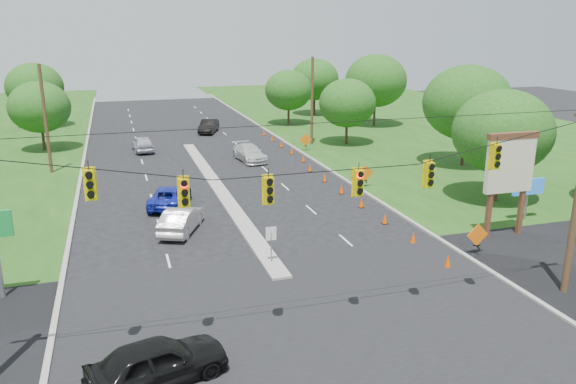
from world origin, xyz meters
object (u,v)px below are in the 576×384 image
object	(u,v)px
white_sedan	(181,220)
black_sedan	(158,362)
blue_pickup	(170,196)
pylon_sign	(512,169)

from	to	relation	value
white_sedan	black_sedan	bearing A→B (deg)	104.08
white_sedan	blue_pickup	distance (m)	5.30
pylon_sign	black_sedan	size ratio (longest dim) A/B	1.28
black_sedan	white_sedan	size ratio (longest dim) A/B	1.05
pylon_sign	blue_pickup	distance (m)	21.76
black_sedan	blue_pickup	size ratio (longest dim) A/B	0.94
black_sedan	blue_pickup	bearing A→B (deg)	-22.63
black_sedan	blue_pickup	world-z (taller)	black_sedan
pylon_sign	black_sedan	bearing A→B (deg)	-157.19
white_sedan	blue_pickup	world-z (taller)	white_sedan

